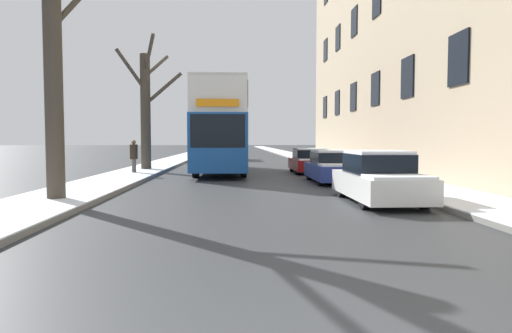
# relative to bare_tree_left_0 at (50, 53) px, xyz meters

# --- Properties ---
(sidewalk_left) EXTENTS (2.56, 130.00, 0.16)m
(sidewalk_left) POSITION_rel_bare_tree_left_0_xyz_m (-0.07, 43.67, -4.03)
(sidewalk_left) COLOR slate
(sidewalk_left) RESTS_ON ground
(sidewalk_right) EXTENTS (2.56, 130.00, 0.16)m
(sidewalk_right) POSITION_rel_bare_tree_left_0_xyz_m (11.43, 43.67, -4.03)
(sidewalk_right) COLOR slate
(sidewalk_right) RESTS_ON ground
(terrace_facade_right) EXTENTS (9.10, 36.75, 17.93)m
(terrace_facade_right) POSITION_rel_bare_tree_left_0_xyz_m (17.20, 11.96, 4.86)
(terrace_facade_right) COLOR tan
(terrace_facade_right) RESTS_ON ground
(bare_tree_left_0) EXTENTS (3.02, 2.61, 9.14)m
(bare_tree_left_0) POSITION_rel_bare_tree_left_0_xyz_m (0.00, 0.00, 0.00)
(bare_tree_left_0) COLOR #423A30
(bare_tree_left_0) RESTS_ON ground
(bare_tree_left_1) EXTENTS (3.55, 4.03, 7.27)m
(bare_tree_left_1) POSITION_rel_bare_tree_left_0_xyz_m (0.10, 12.96, -0.40)
(bare_tree_left_1) COLOR #423A30
(bare_tree_left_1) RESTS_ON ground
(double_decker_bus) EXTENTS (2.60, 10.70, 4.60)m
(double_decker_bus) POSITION_rel_bare_tree_left_0_xyz_m (4.29, 11.87, -1.51)
(double_decker_bus) COLOR #194C99
(double_decker_bus) RESTS_ON ground
(parked_car_0) EXTENTS (1.75, 4.22, 1.46)m
(parked_car_0) POSITION_rel_bare_tree_left_0_xyz_m (9.05, -0.16, -3.44)
(parked_car_0) COLOR silver
(parked_car_0) RESTS_ON ground
(parked_car_1) EXTENTS (1.74, 4.16, 1.35)m
(parked_car_1) POSITION_rel_bare_tree_left_0_xyz_m (9.05, 5.93, -3.48)
(parked_car_1) COLOR navy
(parked_car_1) RESTS_ON ground
(parked_car_2) EXTENTS (1.89, 4.09, 1.32)m
(parked_car_2) POSITION_rel_bare_tree_left_0_xyz_m (9.05, 11.49, -3.49)
(parked_car_2) COLOR maroon
(parked_car_2) RESTS_ON ground
(oncoming_van) EXTENTS (2.01, 4.88, 2.14)m
(oncoming_van) POSITION_rel_bare_tree_left_0_xyz_m (4.17, 28.45, -2.94)
(oncoming_van) COLOR white
(oncoming_van) RESTS_ON ground
(pedestrian_left_sidewalk) EXTENTS (0.38, 0.38, 1.77)m
(pedestrian_left_sidewalk) POSITION_rel_bare_tree_left_0_xyz_m (0.00, 10.06, -3.14)
(pedestrian_left_sidewalk) COLOR #4C4742
(pedestrian_left_sidewalk) RESTS_ON ground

